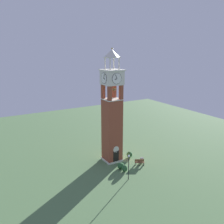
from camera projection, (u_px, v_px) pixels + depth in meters
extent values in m
plane|color=#517547|center=(112.00, 160.00, 42.29)|extent=(80.00, 80.00, 0.00)
cube|color=brown|center=(112.00, 131.00, 40.92)|extent=(2.72, 2.72, 10.93)
cube|color=silver|center=(112.00, 159.00, 42.25)|extent=(2.92, 2.92, 0.35)
cube|color=black|center=(116.00, 157.00, 40.86)|extent=(1.10, 0.04, 2.20)
cylinder|color=silver|center=(116.00, 149.00, 40.50)|extent=(1.10, 0.04, 1.10)
cube|color=brown|center=(110.00, 94.00, 37.80)|extent=(0.56, 0.56, 2.47)
cube|color=brown|center=(121.00, 93.00, 38.86)|extent=(0.56, 0.56, 2.47)
cube|color=brown|center=(103.00, 92.00, 39.60)|extent=(0.56, 0.56, 2.47)
cube|color=brown|center=(114.00, 91.00, 40.66)|extent=(0.56, 0.56, 2.47)
cube|color=silver|center=(112.00, 99.00, 39.52)|extent=(2.88, 2.88, 0.12)
cone|color=brown|center=(115.00, 90.00, 39.37)|extent=(0.55, 0.55, 0.37)
cone|color=brown|center=(110.00, 89.00, 39.66)|extent=(0.50, 0.50, 0.50)
cone|color=brown|center=(109.00, 90.00, 38.87)|extent=(0.49, 0.49, 0.37)
cone|color=brown|center=(114.00, 91.00, 38.60)|extent=(0.53, 0.53, 0.53)
cube|color=silver|center=(112.00, 78.00, 38.63)|extent=(2.96, 2.96, 2.28)
cylinder|color=white|center=(117.00, 79.00, 37.38)|extent=(1.74, 0.05, 1.74)
torus|color=black|center=(117.00, 79.00, 37.38)|extent=(1.76, 0.06, 1.76)
cube|color=black|center=(116.00, 79.00, 37.24)|extent=(0.44, 0.03, 0.21)
cube|color=black|center=(116.00, 77.00, 37.18)|extent=(0.34, 0.03, 0.66)
cylinder|color=white|center=(107.00, 77.00, 39.88)|extent=(1.74, 0.05, 1.74)
torus|color=black|center=(107.00, 77.00, 39.88)|extent=(1.76, 0.06, 1.76)
cube|color=black|center=(106.00, 77.00, 39.84)|extent=(0.44, 0.03, 0.21)
cube|color=black|center=(107.00, 75.00, 39.78)|extent=(0.34, 0.03, 0.66)
cylinder|color=white|center=(104.00, 78.00, 37.89)|extent=(0.05, 1.74, 1.74)
torus|color=black|center=(104.00, 78.00, 37.89)|extent=(0.06, 1.76, 1.76)
cube|color=black|center=(104.00, 79.00, 37.71)|extent=(0.03, 0.44, 0.21)
cube|color=black|center=(104.00, 76.00, 37.67)|extent=(0.03, 0.34, 0.66)
cylinder|color=white|center=(120.00, 77.00, 39.36)|extent=(0.05, 1.74, 1.74)
torus|color=black|center=(120.00, 77.00, 39.36)|extent=(0.06, 1.76, 1.76)
cube|color=black|center=(121.00, 78.00, 39.24)|extent=(0.03, 0.44, 0.21)
cube|color=black|center=(121.00, 75.00, 39.19)|extent=(0.03, 0.34, 0.66)
cube|color=silver|center=(112.00, 70.00, 38.32)|extent=(3.32, 3.32, 0.16)
cylinder|color=silver|center=(110.00, 64.00, 36.99)|extent=(0.22, 0.22, 1.83)
cylinder|color=silver|center=(119.00, 64.00, 37.79)|extent=(0.22, 0.22, 1.83)
cylinder|color=silver|center=(105.00, 64.00, 38.35)|extent=(0.22, 0.22, 1.83)
cylinder|color=silver|center=(114.00, 63.00, 39.15)|extent=(0.22, 0.22, 1.83)
cube|color=silver|center=(112.00, 57.00, 37.83)|extent=(2.07, 2.07, 0.12)
pyramid|color=silver|center=(112.00, 53.00, 37.66)|extent=(2.07, 2.07, 1.21)
sphere|color=#B79338|center=(112.00, 48.00, 37.48)|extent=(0.24, 0.24, 0.24)
cube|color=brown|center=(140.00, 162.00, 40.40)|extent=(1.61, 1.17, 0.06)
cube|color=brown|center=(139.00, 160.00, 40.51)|extent=(1.42, 0.83, 0.44)
cube|color=#2D2D33|center=(144.00, 164.00, 40.47)|extent=(0.26, 0.38, 0.42)
cube|color=#2D2D33|center=(135.00, 164.00, 40.44)|extent=(0.26, 0.38, 0.42)
cylinder|color=black|center=(129.00, 168.00, 35.53)|extent=(0.12, 0.12, 3.61)
sphere|color=silver|center=(129.00, 156.00, 35.03)|extent=(0.36, 0.36, 0.36)
cylinder|color=#4C4C51|center=(142.00, 160.00, 41.44)|extent=(0.52, 0.52, 0.80)
ellipsoid|color=#28562D|center=(125.00, 168.00, 38.19)|extent=(0.90, 0.90, 1.09)
ellipsoid|color=#28562D|center=(129.00, 155.00, 43.24)|extent=(1.04, 1.04, 1.08)
ellipsoid|color=#28562D|center=(121.00, 166.00, 39.11)|extent=(1.15, 1.15, 1.02)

